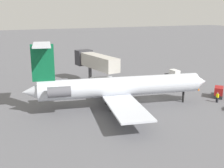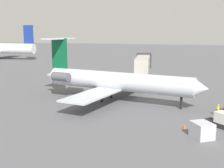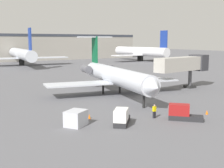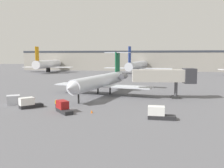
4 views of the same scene
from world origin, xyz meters
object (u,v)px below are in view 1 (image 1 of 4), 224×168
Objects in this scene: baggage_tug_lead at (219,92)px; jet_bridge at (94,61)px; regional_jet at (117,86)px; ground_crew_marshaller at (217,97)px; baggage_tug_trailing at (173,74)px; traffic_cone_mid at (199,89)px.

jet_bridge is at bearing 43.27° from baggage_tug_lead.
regional_jet is 15.31m from jet_bridge.
regional_jet is at bearing 82.44° from baggage_tug_lead.
jet_bridge reaches higher than ground_crew_marshaller.
ground_crew_marshaller is 0.42× the size of baggage_tug_trailing.
traffic_cone_mid is (-12.83, -16.29, -4.53)m from jet_bridge.
ground_crew_marshaller is at bearing 131.70° from baggage_tug_lead.
baggage_tug_lead reaches higher than ground_crew_marshaller.
regional_jet is at bearing 97.03° from traffic_cone_mid.
traffic_cone_mid is (4.75, 0.26, -0.56)m from baggage_tug_lead.
baggage_tug_lead is at bearing -136.73° from jet_bridge.
ground_crew_marshaller is 0.44× the size of baggage_tug_lead.
baggage_tug_lead is (2.20, -2.47, -0.02)m from ground_crew_marshaller.
baggage_tug_trailing reaches higher than ground_crew_marshaller.
baggage_tug_lead is 0.96× the size of baggage_tug_trailing.
regional_jet reaches higher than baggage_tug_trailing.
regional_jet is 24.19m from baggage_tug_trailing.
jet_bridge reaches higher than baggage_tug_trailing.
regional_jet is 2.13× the size of jet_bridge.
traffic_cone_mid is at bearing -17.66° from ground_crew_marshaller.
ground_crew_marshaller is 3.07× the size of traffic_cone_mid.
jet_bridge is at bearing -7.98° from regional_jet.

